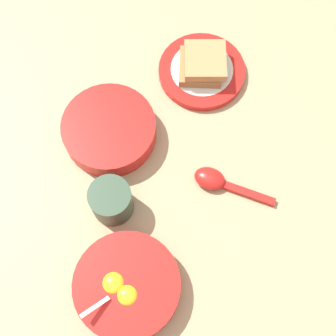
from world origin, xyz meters
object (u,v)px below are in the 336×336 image
Objects in this scene: soup_spoon at (217,181)px; congee_bowl at (109,130)px; toast_plate at (202,71)px; toast_sandwich at (203,64)px; drinking_cup at (111,201)px; egg_bowl at (127,286)px.

congee_bowl reaches higher than soup_spoon.
soup_spoon is (0.24, 0.02, 0.00)m from toast_plate.
congee_bowl is at bearing -53.17° from toast_plate.
toast_plate is 0.03m from toast_sandwich.
soup_spoon is at bearing 4.57° from toast_sandwich.
drinking_cup reaches higher than soup_spoon.
toast_plate is at bearing 161.37° from egg_bowl.
toast_sandwich is 0.53× the size of congee_bowl.
egg_bowl is 1.01× the size of congee_bowl.
toast_sandwich is at bearing 148.33° from drinking_cup.
toast_sandwich reaches higher than toast_plate.
egg_bowl is at bearing -18.63° from toast_plate.
soup_spoon is 2.05× the size of drinking_cup.
soup_spoon is 0.87× the size of congee_bowl.
egg_bowl is 1.02× the size of toast_plate.
toast_sandwich is at bearing 126.62° from congee_bowl.
congee_bowl is at bearing -53.38° from toast_sandwich.
toast_sandwich is 1.24× the size of drinking_cup.
drinking_cup is (0.14, 0.01, 0.01)m from congee_bowl.
congee_bowl is at bearing -117.03° from soup_spoon.
toast_sandwich is at bearing 161.31° from egg_bowl.
soup_spoon is 0.22m from congee_bowl.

